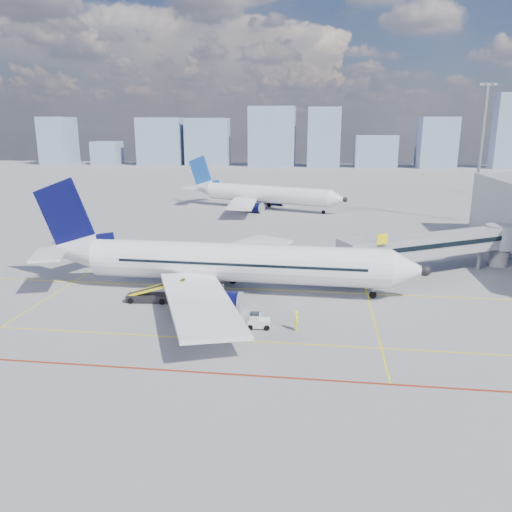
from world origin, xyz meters
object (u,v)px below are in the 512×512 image
Objects in this scene: cargo_dolly at (205,301)px; second_aircraft at (261,194)px; belt_loader at (149,296)px; main_aircraft at (221,263)px; ramp_worker at (297,321)px; baggage_tug at (258,321)px.

second_aircraft is at bearing 102.07° from cargo_dolly.
belt_loader reaches higher than cargo_dolly.
main_aircraft reaches higher than cargo_dolly.
belt_loader is at bearing -72.98° from second_aircraft.
ramp_worker is at bearing -23.14° from belt_loader.
main_aircraft is 7.05× the size of belt_loader.
second_aircraft is 64.89m from cargo_dolly.
cargo_dolly is (-5.65, 3.39, 0.50)m from baggage_tug.
ramp_worker is at bearing -59.63° from second_aircraft.
second_aircraft is 68.72m from baggage_tug.
ramp_worker is at bearing -47.18° from main_aircraft.
belt_loader reaches higher than baggage_tug.
cargo_dolly is at bearing 71.52° from ramp_worker.
cargo_dolly is (2.34, -64.81, -2.04)m from second_aircraft.
second_aircraft reaches higher than ramp_worker.
main_aircraft reaches higher than baggage_tug.
second_aircraft reaches higher than belt_loader.
main_aircraft is at bearing -66.70° from second_aircraft.
ramp_worker is (11.54, -68.25, -2.29)m from second_aircraft.
baggage_tug is at bearing 91.25° from ramp_worker.
baggage_tug is at bearing -60.36° from main_aircraft.
belt_loader is at bearing 72.36° from ramp_worker.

